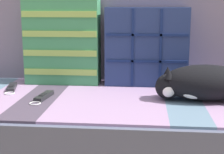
{
  "coord_description": "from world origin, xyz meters",
  "views": [
    {
      "loc": [
        0.22,
        -1.43,
        0.78
      ],
      "look_at": [
        0.09,
        0.04,
        0.47
      ],
      "focal_mm": 55.0,
      "sensor_mm": 36.0,
      "label": 1
    }
  ],
  "objects_px": {
    "game_remote_near": "(12,88)",
    "throw_pillow_quilted": "(146,47)",
    "throw_pillow_striped": "(63,42)",
    "game_remote_far": "(43,97)",
    "couch": "(96,132)",
    "sleeping_cat": "(201,83)"
  },
  "relations": [
    {
      "from": "throw_pillow_quilted",
      "to": "game_remote_near",
      "type": "distance_m",
      "value": 0.71
    },
    {
      "from": "throw_pillow_quilted",
      "to": "couch",
      "type": "bearing_deg",
      "value": -136.88
    },
    {
      "from": "game_remote_near",
      "to": "game_remote_far",
      "type": "xyz_separation_m",
      "value": [
        0.2,
        -0.15,
        0.0
      ]
    },
    {
      "from": "couch",
      "to": "game_remote_near",
      "type": "distance_m",
      "value": 0.47
    },
    {
      "from": "throw_pillow_quilted",
      "to": "sleeping_cat",
      "type": "distance_m",
      "value": 0.39
    },
    {
      "from": "game_remote_near",
      "to": "game_remote_far",
      "type": "height_order",
      "value": "same"
    },
    {
      "from": "throw_pillow_striped",
      "to": "sleeping_cat",
      "type": "relative_size",
      "value": 0.95
    },
    {
      "from": "game_remote_near",
      "to": "game_remote_far",
      "type": "relative_size",
      "value": 0.99
    },
    {
      "from": "sleeping_cat",
      "to": "game_remote_far",
      "type": "distance_m",
      "value": 0.7
    },
    {
      "from": "throw_pillow_quilted",
      "to": "throw_pillow_striped",
      "type": "height_order",
      "value": "throw_pillow_striped"
    },
    {
      "from": "game_remote_far",
      "to": "throw_pillow_striped",
      "type": "bearing_deg",
      "value": 86.77
    },
    {
      "from": "throw_pillow_striped",
      "to": "sleeping_cat",
      "type": "xyz_separation_m",
      "value": [
        0.68,
        -0.28,
        -0.14
      ]
    },
    {
      "from": "sleeping_cat",
      "to": "game_remote_near",
      "type": "bearing_deg",
      "value": 172.97
    },
    {
      "from": "throw_pillow_striped",
      "to": "game_remote_far",
      "type": "relative_size",
      "value": 2.21
    },
    {
      "from": "throw_pillow_striped",
      "to": "game_remote_near",
      "type": "distance_m",
      "value": 0.35
    },
    {
      "from": "sleeping_cat",
      "to": "couch",
      "type": "bearing_deg",
      "value": 172.73
    },
    {
      "from": "sleeping_cat",
      "to": "game_remote_near",
      "type": "height_order",
      "value": "sleeping_cat"
    },
    {
      "from": "couch",
      "to": "game_remote_far",
      "type": "distance_m",
      "value": 0.31
    },
    {
      "from": "couch",
      "to": "throw_pillow_striped",
      "type": "xyz_separation_m",
      "value": [
        -0.2,
        0.22,
        0.4
      ]
    },
    {
      "from": "game_remote_far",
      "to": "throw_pillow_quilted",
      "type": "bearing_deg",
      "value": 34.92
    },
    {
      "from": "throw_pillow_quilted",
      "to": "game_remote_near",
      "type": "relative_size",
      "value": 2.14
    },
    {
      "from": "game_remote_near",
      "to": "throw_pillow_quilted",
      "type": "bearing_deg",
      "value": 14.55
    }
  ]
}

